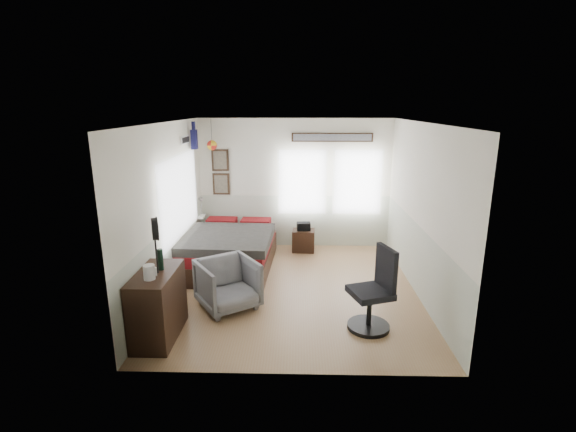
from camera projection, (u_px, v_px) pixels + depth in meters
name	position (u px, v px, depth m)	size (l,w,h in m)	color
ground_plane	(293.00, 289.00, 6.91)	(4.00, 4.50, 0.01)	tan
room_shell	(289.00, 192.00, 6.67)	(4.02, 4.52, 2.71)	beige
wall_decor	(240.00, 149.00, 8.28)	(3.55, 1.32, 1.44)	#322112
bed	(231.00, 249.00, 7.80)	(1.65, 2.23, 0.69)	black
dresser	(158.00, 305.00, 5.40)	(0.48, 1.00, 0.90)	black
armchair	(228.00, 284.00, 6.21)	(0.79, 0.82, 0.74)	slate
nightstand	(303.00, 240.00, 8.67)	(0.45, 0.36, 0.45)	black
task_chair	(374.00, 296.00, 5.60)	(0.65, 0.65, 1.15)	black
kettle	(149.00, 272.00, 5.05)	(0.16, 0.14, 0.18)	silver
bottle	(161.00, 260.00, 5.34)	(0.07, 0.07, 0.28)	black
stand_fan	(155.00, 230.00, 5.13)	(0.18, 0.28, 0.73)	black
black_bag	(304.00, 226.00, 8.59)	(0.27, 0.18, 0.16)	black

